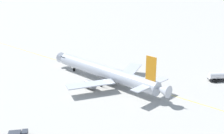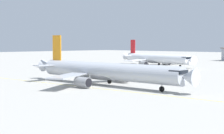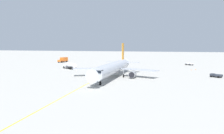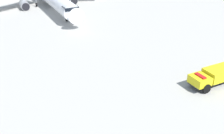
% 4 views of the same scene
% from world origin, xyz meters
% --- Properties ---
extents(ground_plane, '(600.00, 600.00, 0.00)m').
position_xyz_m(ground_plane, '(0.00, 0.00, 0.00)').
color(ground_plane, '#ADAAA3').
extents(airliner_main, '(31.04, 45.92, 11.79)m').
position_xyz_m(airliner_main, '(-1.67, 0.46, 3.17)').
color(airliner_main, '#B2B7C1').
rests_on(airliner_main, ground_plane).
extents(fuel_tanker_truck, '(8.96, 7.48, 2.87)m').
position_xyz_m(fuel_tanker_truck, '(25.96, -23.15, 1.57)').
color(fuel_tanker_truck, '#232326').
rests_on(fuel_tanker_truck, ground_plane).
extents(baggage_truck_truck, '(4.22, 3.62, 1.22)m').
position_xyz_m(baggage_truck_truck, '(-35.45, -10.18, 0.71)').
color(baggage_truck_truck, '#232326').
rests_on(baggage_truck_truck, ground_plane).
extents(taxiway_centreline, '(15.86, 153.76, 0.01)m').
position_xyz_m(taxiway_centreline, '(2.65, 6.67, 0.00)').
color(taxiway_centreline, yellow).
rests_on(taxiway_centreline, ground_plane).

